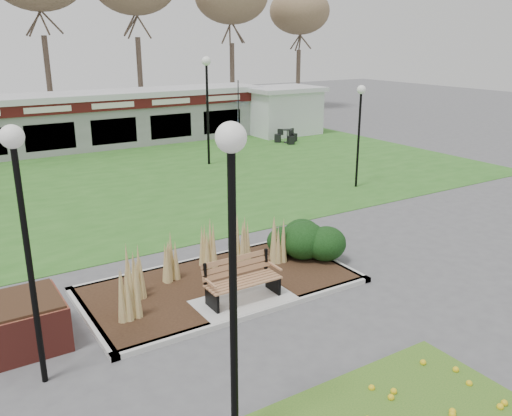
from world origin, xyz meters
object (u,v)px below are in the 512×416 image
park_bench (241,279)px  lamp_post_near_left (232,222)px  patio_umbrella (238,114)px  brick_planter (22,323)px  lamp_post_mid_left (21,202)px  lamp_post_far_right (207,87)px  service_hut (282,110)px  lamp_post_mid_right (360,114)px  food_pavilion (43,123)px  bistro_set_d (287,138)px

park_bench → lamp_post_near_left: bearing=-122.0°
patio_umbrella → brick_planter: bearing=-131.0°
lamp_post_mid_left → lamp_post_far_right: lamp_post_far_right is taller
lamp_post_near_left → service_hut: bearing=53.6°
service_hut → lamp_post_mid_right: size_ratio=1.11×
lamp_post_near_left → lamp_post_far_right: 18.33m
food_pavilion → lamp_post_mid_right: lamp_post_mid_right is taller
food_pavilion → lamp_post_mid_left: bearing=-102.0°
park_bench → lamp_post_mid_right: lamp_post_mid_right is taller
brick_planter → lamp_post_mid_left: bearing=-87.2°
park_bench → lamp_post_mid_left: size_ratio=0.38×
lamp_post_far_right → bistro_set_d: (6.20, 2.43, -3.28)m
service_hut → lamp_post_far_right: size_ratio=0.91×
service_hut → patio_umbrella: (-3.11, 0.00, -0.03)m
service_hut → park_bench: bearing=-127.3°
service_hut → food_pavilion: bearing=171.7°
patio_umbrella → lamp_post_mid_left: bearing=-128.7°
service_hut → bistro_set_d: 3.26m
service_hut → lamp_post_mid_left: size_ratio=0.99×
lamp_post_far_right → lamp_post_mid_right: bearing=-65.4°
food_pavilion → lamp_post_mid_right: bearing=-57.1°
park_bench → lamp_post_near_left: 5.25m
lamp_post_near_left → bistro_set_d: bearing=52.8°
park_bench → food_pavilion: 19.73m
park_bench → lamp_post_near_left: (-2.34, -3.75, 2.84)m
lamp_post_far_right → bistro_set_d: size_ratio=3.63×
brick_planter → bistro_set_d: (16.40, 14.36, -0.21)m
brick_planter → lamp_post_far_right: lamp_post_far_right is taller
brick_planter → lamp_post_far_right: 15.99m
service_hut → lamp_post_mid_left: bearing=-134.1°
lamp_post_mid_right → bistro_set_d: lamp_post_mid_right is taller
park_bench → bistro_set_d: park_bench is taller
service_hut → lamp_post_near_left: lamp_post_near_left is taller
brick_planter → lamp_post_near_left: size_ratio=0.32×
brick_planter → bistro_set_d: bearing=41.2°
food_pavilion → lamp_post_mid_left: size_ratio=5.56×
brick_planter → service_hut: bearing=43.5°
brick_planter → food_pavilion: size_ratio=0.06×
lamp_post_mid_right → lamp_post_near_left: bearing=-138.9°
lamp_post_mid_left → lamp_post_near_left: bearing=-57.2°
brick_planter → patio_umbrella: (14.79, 17.00, 0.94)m
brick_planter → lamp_post_near_left: bearing=-65.4°
food_pavilion → brick_planter: bearing=-103.1°
brick_planter → park_bench: bearing=-9.7°
brick_planter → patio_umbrella: patio_umbrella is taller
service_hut → lamp_post_mid_right: 12.71m
lamp_post_mid_left → lamp_post_far_right: 16.75m
patio_umbrella → lamp_post_far_right: bearing=-132.2°
lamp_post_far_right → patio_umbrella: bearing=47.8°
service_hut → lamp_post_mid_left: (-17.83, -18.41, 1.77)m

